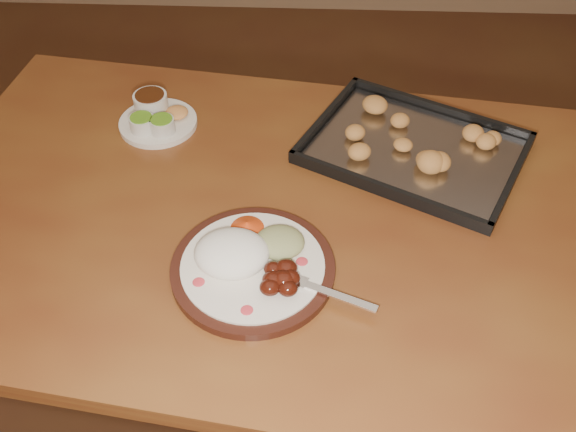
{
  "coord_description": "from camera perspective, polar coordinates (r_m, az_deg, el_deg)",
  "views": [
    {
      "loc": [
        0.0,
        -1.14,
        1.64
      ],
      "look_at": [
        -0.03,
        -0.29,
        0.77
      ],
      "focal_mm": 40.0,
      "sensor_mm": 36.0,
      "label": 1
    }
  ],
  "objects": [
    {
      "name": "ground",
      "position": [
        2.0,
        1.29,
        -9.71
      ],
      "size": [
        4.0,
        4.0,
        0.0
      ],
      "primitive_type": "plane",
      "color": "#54351C",
      "rests_on": "ground"
    },
    {
      "name": "dinner_plate",
      "position": [
        1.14,
        -3.29,
        -4.07
      ],
      "size": [
        0.36,
        0.29,
        0.07
      ],
      "rotation": [
        0.0,
        0.0,
        -0.4
      ],
      "color": "black",
      "rests_on": "dining_table"
    },
    {
      "name": "baking_tray",
      "position": [
        1.4,
        11.09,
        6.01
      ],
      "size": [
        0.53,
        0.48,
        0.05
      ],
      "rotation": [
        0.0,
        0.0,
        -0.47
      ],
      "color": "black",
      "rests_on": "dining_table"
    },
    {
      "name": "dining_table",
      "position": [
        1.32,
        0.19,
        -2.66
      ],
      "size": [
        1.61,
        1.1,
        0.75
      ],
      "rotation": [
        0.0,
        0.0,
        -0.14
      ],
      "color": "brown",
      "rests_on": "ground"
    },
    {
      "name": "condiment_saucer",
      "position": [
        1.48,
        -11.68,
        8.65
      ],
      "size": [
        0.17,
        0.17,
        0.06
      ],
      "rotation": [
        0.0,
        0.0,
        0.22
      ],
      "color": "silver",
      "rests_on": "dining_table"
    }
  ]
}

